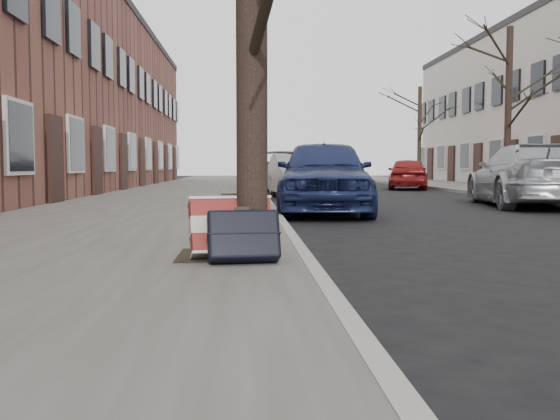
{
  "coord_description": "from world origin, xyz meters",
  "views": [
    {
      "loc": [
        -1.81,
        -4.51,
        0.94
      ],
      "look_at": [
        -1.51,
        0.8,
        0.57
      ],
      "focal_mm": 40.0,
      "sensor_mm": 36.0,
      "label": 1
    }
  ],
  "objects": [
    {
      "name": "far_sidewalk",
      "position": [
        7.8,
        15.0,
        0.06
      ],
      "size": [
        4.0,
        70.0,
        0.12
      ],
      "primitive_type": "cube",
      "color": "#67655D",
      "rests_on": "ground"
    },
    {
      "name": "car_far_front",
      "position": [
        4.77,
        9.75,
        0.72
      ],
      "size": [
        2.79,
        5.23,
        1.44
      ],
      "primitive_type": "imported",
      "rotation": [
        0.0,
        0.0,
        2.98
      ],
      "color": "#9D9FA3",
      "rests_on": "ground"
    },
    {
      "name": "ground",
      "position": [
        0.0,
        0.0,
        0.0
      ],
      "size": [
        120.0,
        120.0,
        0.0
      ],
      "primitive_type": "plane",
      "color": "black",
      "rests_on": "ground"
    },
    {
      "name": "suitcase_red",
      "position": [
        -1.94,
        1.02,
        0.4
      ],
      "size": [
        0.78,
        0.52,
        0.55
      ],
      "primitive_type": "cube",
      "rotation": [
        -0.42,
        0.0,
        0.2
      ],
      "color": "maroon",
      "rests_on": "near_sidewalk"
    },
    {
      "name": "car_far_back",
      "position": [
        4.82,
        20.76,
        0.65
      ],
      "size": [
        2.34,
        4.05,
        1.29
      ],
      "primitive_type": "imported",
      "rotation": [
        0.0,
        0.0,
        2.92
      ],
      "color": "maroon",
      "rests_on": "ground"
    },
    {
      "name": "car_near_mid",
      "position": [
        -0.26,
        14.01,
        0.65
      ],
      "size": [
        1.68,
        4.07,
        1.31
      ],
      "primitive_type": "imported",
      "rotation": [
        0.0,
        0.0,
        0.08
      ],
      "color": "#939499",
      "rests_on": "ground"
    },
    {
      "name": "tree_far_b",
      "position": [
        7.2,
        16.56,
        2.91
      ],
      "size": [
        0.23,
        0.23,
        5.57
      ],
      "primitive_type": "cylinder",
      "color": "black",
      "rests_on": "far_sidewalk"
    },
    {
      "name": "dirt_patch",
      "position": [
        -2.0,
        1.2,
        0.13
      ],
      "size": [
        0.85,
        0.85,
        0.02
      ],
      "primitive_type": "cube",
      "color": "black",
      "rests_on": "near_sidewalk"
    },
    {
      "name": "tree_far_c",
      "position": [
        7.2,
        27.48,
        2.59
      ],
      "size": [
        0.21,
        0.21,
        4.93
      ],
      "primitive_type": "cylinder",
      "color": "black",
      "rests_on": "far_sidewalk"
    },
    {
      "name": "near_sidewalk",
      "position": [
        -3.7,
        15.0,
        0.06
      ],
      "size": [
        5.0,
        70.0,
        0.12
      ],
      "primitive_type": "cube",
      "color": "#66635D",
      "rests_on": "ground"
    },
    {
      "name": "house_near",
      "position": [
        -9.6,
        16.0,
        3.5
      ],
      "size": [
        6.8,
        40.0,
        7.0
      ],
      "primitive_type": "cube",
      "color": "brown",
      "rests_on": "ground"
    },
    {
      "name": "car_near_front",
      "position": [
        -0.25,
        7.87,
        0.76
      ],
      "size": [
        2.19,
        4.59,
        1.51
      ],
      "primitive_type": "imported",
      "rotation": [
        0.0,
        0.0,
        -0.09
      ],
      "color": "#1A244F",
      "rests_on": "ground"
    },
    {
      "name": "suitcase_navy",
      "position": [
        -1.83,
        0.74,
        0.36
      ],
      "size": [
        0.64,
        0.42,
        0.47
      ],
      "primitive_type": "cube",
      "rotation": [
        -0.42,
        0.0,
        0.11
      ],
      "color": "black",
      "rests_on": "near_sidewalk"
    },
    {
      "name": "car_near_back",
      "position": [
        -0.32,
        20.39,
        0.78
      ],
      "size": [
        2.94,
        5.79,
        1.57
      ],
      "primitive_type": "imported",
      "rotation": [
        0.0,
        0.0,
        0.06
      ],
      "color": "#39393E",
      "rests_on": "ground"
    }
  ]
}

